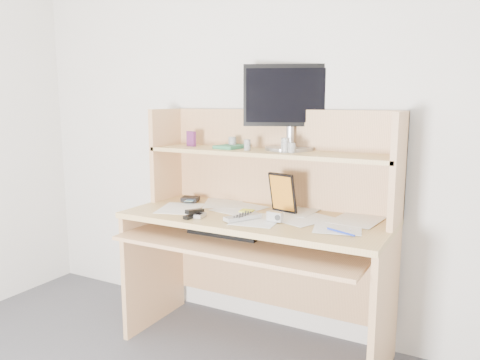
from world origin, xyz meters
The scene contains 19 objects.
back_wall centered at (0.00, 1.80, 1.25)m, with size 3.60×0.04×2.50m, color silver.
desk centered at (0.00, 1.56, 0.69)m, with size 1.40×0.70×1.30m.
paper_clutter centered at (0.00, 1.48, 0.75)m, with size 1.32×0.54×0.01m, color white.
keyboard centered at (-0.13, 1.39, 0.66)m, with size 0.40×0.14×0.03m.
tv_remote centered at (-0.01, 1.36, 0.77)m, with size 0.06×0.20×0.02m, color gray.
flip_phone centered at (-0.23, 1.31, 0.77)m, with size 0.04×0.08×0.02m, color #B3B4B6.
stapler centered at (-0.26, 1.29, 0.78)m, with size 0.03×0.13×0.04m, color black.
wallet centered at (-0.50, 1.60, 0.77)m, with size 0.10×0.08×0.02m, color black.
sticky_note_pad centered at (-0.08, 1.53, 0.75)m, with size 0.07×0.07×0.01m, color #FEED42.
digital_camera centered at (0.15, 1.40, 0.78)m, with size 0.08×0.03×0.05m, color #B5B5B7.
game_case centered at (0.11, 1.59, 0.86)m, with size 0.15×0.02×0.22m, color black.
blue_pen centered at (0.50, 1.35, 0.76)m, with size 0.01×0.01×0.16m, color #1831BA.
card_box centered at (-0.51, 1.64, 1.13)m, with size 0.06×0.02×0.09m, color #A21715.
shelf_book centered at (-0.24, 1.65, 1.09)m, with size 0.13×0.18×0.02m, color #378B5D.
chip_stack_a centered at (-0.25, 1.67, 1.11)m, with size 0.05×0.05×0.06m, color black.
chip_stack_b centered at (-0.11, 1.59, 1.11)m, with size 0.04×0.04×0.06m, color silver.
chip_stack_c centered at (0.15, 1.59, 1.11)m, with size 0.04×0.04×0.05m, color black.
chip_stack_d centered at (0.12, 1.58, 1.12)m, with size 0.04×0.04×0.08m, color silver.
monitor centered at (0.09, 1.74, 1.33)m, with size 0.51×0.29×0.46m.
Camera 1 is at (1.07, -0.67, 1.35)m, focal length 35.00 mm.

